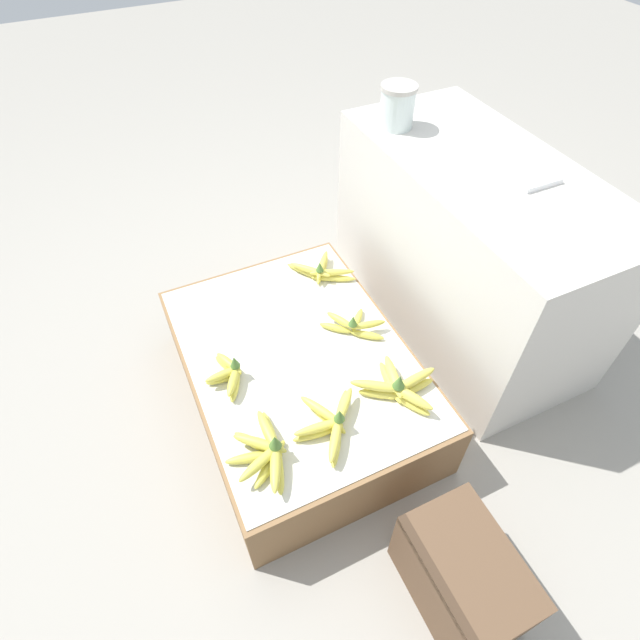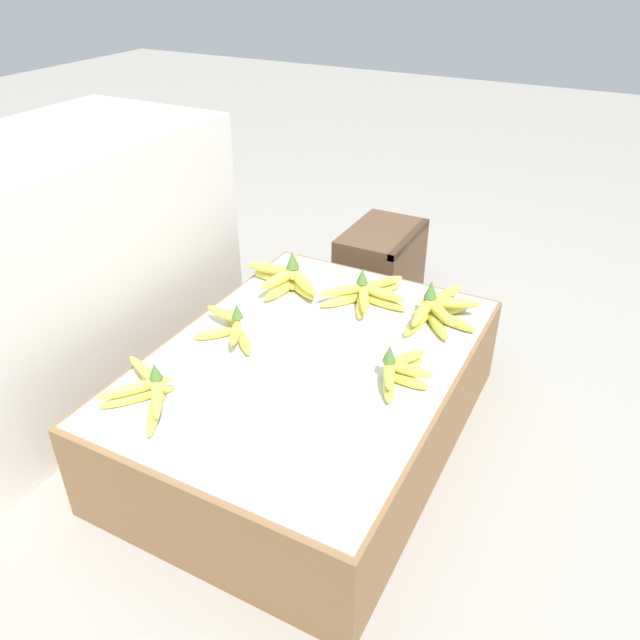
% 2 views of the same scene
% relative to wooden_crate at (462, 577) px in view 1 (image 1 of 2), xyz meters
% --- Properties ---
extents(ground_plane, '(10.00, 10.00, 0.00)m').
position_rel_wooden_crate_xyz_m(ground_plane, '(-0.78, -0.13, -0.14)').
color(ground_plane, gray).
extents(display_platform, '(0.98, 0.71, 0.26)m').
position_rel_wooden_crate_xyz_m(display_platform, '(-0.78, -0.13, -0.00)').
color(display_platform, olive).
rests_on(display_platform, ground_plane).
extents(back_vendor_table, '(1.13, 0.54, 0.70)m').
position_rel_wooden_crate_xyz_m(back_vendor_table, '(-0.91, 0.63, 0.22)').
color(back_vendor_table, beige).
rests_on(back_vendor_table, ground_plane).
extents(wooden_crate, '(0.34, 0.23, 0.27)m').
position_rel_wooden_crate_xyz_m(wooden_crate, '(0.00, 0.00, 0.00)').
color(wooden_crate, brown).
rests_on(wooden_crate, ground_plane).
extents(banana_bunch_front_midleft, '(0.20, 0.12, 0.10)m').
position_rel_wooden_crate_xyz_m(banana_bunch_front_midleft, '(-0.78, -0.37, 0.16)').
color(banana_bunch_front_midleft, gold).
rests_on(banana_bunch_front_midleft, display_platform).
extents(banana_bunch_front_midright, '(0.27, 0.19, 0.11)m').
position_rel_wooden_crate_xyz_m(banana_bunch_front_midright, '(-0.48, -0.36, 0.16)').
color(banana_bunch_front_midright, gold).
rests_on(banana_bunch_front_midright, display_platform).
extents(banana_bunch_middle_midright, '(0.25, 0.24, 0.10)m').
position_rel_wooden_crate_xyz_m(banana_bunch_middle_midright, '(-0.48, -0.15, 0.16)').
color(banana_bunch_middle_midright, '#DBCC4C').
rests_on(banana_bunch_middle_midright, display_platform).
extents(banana_bunch_back_left, '(0.21, 0.22, 0.09)m').
position_rel_wooden_crate_xyz_m(banana_bunch_back_left, '(-1.10, 0.10, 0.16)').
color(banana_bunch_back_left, '#DBCC4C').
rests_on(banana_bunch_back_left, display_platform).
extents(banana_bunch_back_midleft, '(0.18, 0.21, 0.09)m').
position_rel_wooden_crate_xyz_m(banana_bunch_back_midleft, '(-0.80, 0.09, 0.15)').
color(banana_bunch_back_midleft, gold).
rests_on(banana_bunch_back_midleft, display_platform).
extents(banana_bunch_back_midright, '(0.25, 0.28, 0.11)m').
position_rel_wooden_crate_xyz_m(banana_bunch_back_midright, '(-0.50, 0.09, 0.16)').
color(banana_bunch_back_midright, '#DBCC4C').
rests_on(banana_bunch_back_midright, display_platform).
extents(glass_jar, '(0.13, 0.13, 0.15)m').
position_rel_wooden_crate_xyz_m(glass_jar, '(-1.28, 0.49, 0.64)').
color(glass_jar, silver).
rests_on(glass_jar, back_vendor_table).
extents(foam_tray_white, '(0.28, 0.14, 0.02)m').
position_rel_wooden_crate_xyz_m(foam_tray_white, '(-0.87, 0.70, 0.57)').
color(foam_tray_white, white).
rests_on(foam_tray_white, back_vendor_table).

